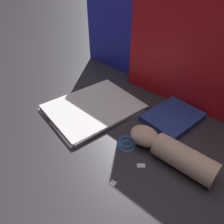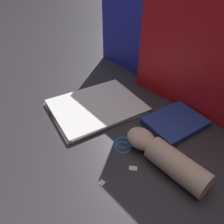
{
  "view_description": "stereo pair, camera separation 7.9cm",
  "coord_description": "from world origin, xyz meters",
  "px_view_note": "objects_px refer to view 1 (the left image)",
  "views": [
    {
      "loc": [
        0.53,
        -0.37,
        0.54
      ],
      "look_at": [
        0.05,
        0.02,
        0.06
      ],
      "focal_mm": 35.0,
      "sensor_mm": 36.0,
      "label": 1
    },
    {
      "loc": [
        0.57,
        -0.31,
        0.54
      ],
      "look_at": [
        0.05,
        0.02,
        0.06
      ],
      "focal_mm": 35.0,
      "sensor_mm": 36.0,
      "label": 2
    }
  ],
  "objects_px": {
    "book_closed": "(173,117)",
    "scissors": "(135,142)",
    "paper_stack": "(93,107)",
    "hand_forearm": "(172,151)"
  },
  "relations": [
    {
      "from": "scissors",
      "to": "book_closed",
      "type": "bearing_deg",
      "value": 89.95
    },
    {
      "from": "paper_stack",
      "to": "hand_forearm",
      "type": "xyz_separation_m",
      "value": [
        0.37,
        0.03,
        0.03
      ]
    },
    {
      "from": "scissors",
      "to": "hand_forearm",
      "type": "distance_m",
      "value": 0.13
    },
    {
      "from": "book_closed",
      "to": "hand_forearm",
      "type": "relative_size",
      "value": 0.71
    },
    {
      "from": "hand_forearm",
      "to": "scissors",
      "type": "bearing_deg",
      "value": -163.13
    },
    {
      "from": "book_closed",
      "to": "hand_forearm",
      "type": "xyz_separation_m",
      "value": [
        0.12,
        -0.16,
        0.03
      ]
    },
    {
      "from": "paper_stack",
      "to": "book_closed",
      "type": "xyz_separation_m",
      "value": [
        0.25,
        0.2,
        0.0
      ]
    },
    {
      "from": "paper_stack",
      "to": "hand_forearm",
      "type": "bearing_deg",
      "value": 5.34
    },
    {
      "from": "book_closed",
      "to": "scissors",
      "type": "bearing_deg",
      "value": -90.05
    },
    {
      "from": "paper_stack",
      "to": "book_closed",
      "type": "relative_size",
      "value": 1.74
    }
  ]
}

